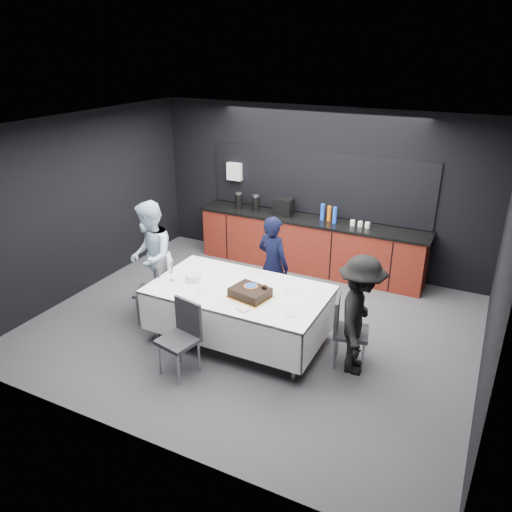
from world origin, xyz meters
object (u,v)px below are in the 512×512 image
Objects in this scene: party_table at (239,298)px; cake_assembly at (250,292)px; champagne_flute at (171,270)px; chair_near at (182,332)px; person_right at (359,316)px; chair_left at (156,286)px; chair_right at (345,326)px; person_left at (151,257)px; person_center at (273,265)px; plate_stack at (193,277)px.

party_table is 4.15× the size of cake_assembly.
champagne_flute reaches higher than party_table.
person_right is at bearing 26.64° from chair_near.
cake_assembly reaches higher than chair_left.
chair_right is 0.55× the size of person_left.
person_right is at bearing 165.13° from person_center.
chair_right is 1.00× the size of chair_near.
chair_left reaches higher than plate_stack.
chair_near is 1.91m from person_center.
cake_assembly is at bearing 2.66° from champagne_flute.
chair_right is at bearing 163.94° from person_center.
person_right is (2.93, 0.10, 0.22)m from chair_left.
party_table is 1.33m from chair_left.
cake_assembly is at bearing -4.97° from plate_stack.
person_left reaches higher than person_center.
person_left is at bearing 178.27° from chair_right.
person_left is at bearing 135.08° from chair_left.
person_right reaches higher than plate_stack.
champagne_flute is 0.58m from chair_left.
chair_near is at bearing -149.29° from chair_right.
person_center reaches higher than chair_right.
chair_left is at bearing -176.56° from chair_right.
champagne_flute is at bearing -153.66° from plate_stack.
chair_near reaches higher than plate_stack.
person_right is (1.55, -0.91, 0.01)m from person_center.
person_center is 0.98× the size of person_right.
plate_stack is 0.24× the size of chair_left.
chair_left is at bearing 13.81° from person_left.
chair_near is (-1.71, -1.02, 0.00)m from chair_right.
cake_assembly is 2.50× the size of champagne_flute.
person_right is at bearing 7.93° from cake_assembly.
person_left is at bearing 169.19° from cake_assembly.
chair_near is (0.64, -0.71, -0.40)m from champagne_flute.
chair_left is at bearing 140.54° from chair_near.
champagne_flute is 0.24× the size of chair_near.
chair_near is (0.37, -0.84, -0.30)m from plate_stack.
chair_near is (-0.29, -0.90, -0.11)m from party_table.
plate_stack is 2.11m from chair_right.
party_table is 1.53× the size of person_right.
chair_right is at bearing 12.27° from cake_assembly.
chair_near is at bearing -39.46° from chair_left.
party_table is 1.38× the size of person_left.
chair_left is at bearing 176.63° from cake_assembly.
chair_right is 0.62× the size of person_center.
chair_right reaches higher than plate_stack.
champagne_flute reaches higher than chair_left.
chair_near is at bearing 18.11° from person_left.
chair_right is at bearing 30.71° from chair_near.
chair_right is at bearing 4.91° from plate_stack.
chair_right is (2.08, 0.18, -0.30)m from plate_stack.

